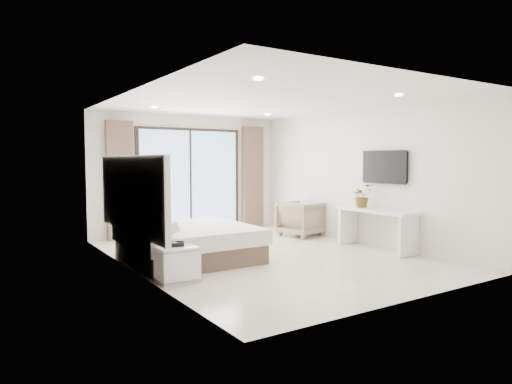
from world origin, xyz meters
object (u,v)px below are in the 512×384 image
at_px(bed, 189,243).
at_px(console_desk, 376,220).
at_px(nightstand, 177,264).
at_px(armchair, 301,217).

distance_m(bed, console_desk, 3.51).
bearing_deg(nightstand, console_desk, 1.34).
height_order(bed, armchair, armchair).
bearing_deg(nightstand, armchair, 28.85).
xyz_separation_m(bed, nightstand, (-0.69, -1.12, -0.05)).
bearing_deg(console_desk, nightstand, -179.16).
xyz_separation_m(bed, console_desk, (3.33, -1.06, 0.27)).
xyz_separation_m(nightstand, armchair, (3.83, 2.07, 0.18)).
relative_size(console_desk, armchair, 1.93).
xyz_separation_m(bed, armchair, (3.14, 0.95, 0.12)).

